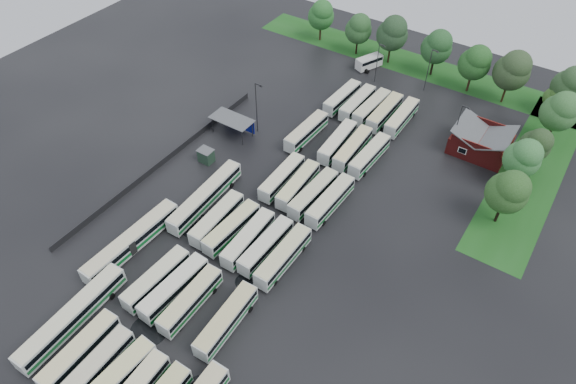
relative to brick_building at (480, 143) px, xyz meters
The scene contains 55 objects.
ground 49.08m from the brick_building, 119.30° to the right, with size 160.00×160.00×0.00m, color black.
brick_building is the anchor object (origin of this frame).
wash_shed 46.14m from the brick_building, 153.27° to the right, with size 8.20×4.20×3.58m.
utility_hut 50.26m from the brick_building, 143.11° to the right, with size 2.70×2.20×2.62m.
grass_strip_north 31.19m from the brick_building, 134.96° to the left, with size 80.00×10.00×0.01m, color #185116.
grass_strip_east 10.17m from the brick_building, ahead, with size 10.00×50.00×0.01m, color #185116.
west_fence 57.83m from the brick_building, 143.04° to the right, with size 0.10×50.00×1.20m, color #2D2D30.
bus_r0c0 74.27m from the brick_building, 112.42° to the right, with size 2.79×11.65×3.22m.
bus_r0c1 73.46m from the brick_building, 109.95° to the right, with size 2.67×11.33×3.14m.
bus_r0c2 72.27m from the brick_building, 107.58° to the right, with size 3.05×11.80×3.26m.
bus_r1c0 61.92m from the brick_building, 117.11° to the right, with size 2.81×11.41×3.16m.
bus_r1c1 60.34m from the brick_building, 114.54° to the right, with size 2.95×11.72×3.24m.
bus_r1c2 59.30m from the brick_building, 111.59° to the right, with size 2.64×11.30×3.13m.
bus_r1c4 57.09m from the brick_building, 106.01° to the right, with size 2.99×11.62×3.21m.
bus_r2c0 50.20m from the brick_building, 124.47° to the right, with size 2.77×11.42×3.16m.
bus_r2c1 48.71m from the brick_building, 121.34° to the right, with size 2.92×11.30×3.12m.
bus_r2c2 47.26m from the brick_building, 117.52° to the right, with size 2.85×11.49×3.17m.
bus_r2c3 45.62m from the brick_building, 114.34° to the right, with size 2.59×11.27×3.12m.
bus_r2c4 44.61m from the brick_building, 110.28° to the right, with size 2.53×11.76×3.27m.
bus_r3c1 37.53m from the brick_building, 132.37° to the right, with size 2.64×11.29×3.13m.
bus_r3c2 35.42m from the brick_building, 128.41° to the right, with size 2.87×11.17×3.08m.
bus_r3c3 33.80m from the brick_building, 123.63° to the right, with size 2.99×11.62×3.21m.
bus_r3c4 32.03m from the brick_building, 119.05° to the right, with size 2.78×11.69×3.24m.
bus_r4c0 32.09m from the brick_building, 152.88° to the right, with size 2.80×11.62×3.22m.
bus_r4c2 26.24m from the brick_building, 147.49° to the right, with size 3.04×11.68×3.22m.
bus_r4c3 23.62m from the brick_building, 143.13° to the right, with size 2.84×11.68×3.23m.
bus_r4c4 21.00m from the brick_building, 137.48° to the right, with size 2.81×11.42×3.16m.
bus_r5c0 28.55m from the brick_building, behind, with size 2.77×11.20×3.10m.
bus_r5c1 25.02m from the brick_building, behind, with size 2.54×11.31×3.14m.
bus_r5c2 21.93m from the brick_building, behind, with size 2.98×11.51×3.18m.
bus_r5c3 19.01m from the brick_building, behind, with size 2.57×11.65×3.24m.
bus_r5c4 15.51m from the brick_building, behind, with size 2.51×11.42×3.17m.
artic_bus_west_a 73.73m from the brick_building, 116.78° to the right, with size 3.09×17.35×3.20m.
artic_bus_west_b 50.89m from the brick_building, 130.74° to the right, with size 3.14×17.08×3.15m.
artic_bus_west_c 63.48m from the brick_building, 124.74° to the right, with size 2.96×17.60×3.25m.
minibus 34.09m from the brick_building, 153.76° to the left, with size 4.59×6.60×2.71m.
tree_north_0 50.60m from the brick_building, 156.73° to the left, with size 6.21×6.21×10.28m.
tree_north_1 40.73m from the brick_building, 152.12° to the left, with size 6.08×6.08×10.06m.
tree_north_2 34.43m from the brick_building, 144.83° to the left, with size 6.95×6.95×11.51m.
tree_north_3 27.11m from the brick_building, 131.18° to the left, with size 6.62×6.62×10.96m.
tree_north_4 20.82m from the brick_building, 115.05° to the left, with size 6.57×6.57×10.89m.
tree_north_5 19.17m from the brick_building, 93.48° to the left, with size 7.22×7.22×11.96m.
tree_north_6 22.69m from the brick_building, 64.03° to the left, with size 6.82×6.82×11.29m.
tree_east_0 18.53m from the brick_building, 61.94° to the right, with size 6.53×6.53×10.82m.
tree_east_1 11.01m from the brick_building, 36.25° to the right, with size 6.13×6.13×10.15m.
tree_east_2 9.65m from the brick_building, ahead, with size 5.37×5.37×8.89m.
tree_east_3 15.16m from the brick_building, 45.06° to the left, with size 6.71×6.71×11.11m.
tree_east_4 20.55m from the brick_building, 66.98° to the left, with size 4.29×4.26×7.06m.
lamp_post_ne 5.99m from the brick_building, 159.72° to the right, with size 1.46×0.28×9.45m.
lamp_post_nw 41.86m from the brick_building, 154.80° to the right, with size 1.67×0.33×10.83m.
lamp_post_back_w 28.93m from the brick_building, 158.23° to the left, with size 1.39×0.27×9.01m.
lamp_post_back_e 21.53m from the brick_building, 140.42° to the left, with size 1.48×0.29×9.61m.
puddle_0 65.74m from the brick_building, 111.64° to the right, with size 5.21×5.21×0.01m, color black.
puddle_2 53.50m from the brick_building, 125.91° to the right, with size 5.30×5.30×0.01m, color black.
puddle_3 51.02m from the brick_building, 111.05° to the right, with size 2.97×2.97×0.01m, color black.
Camera 1 is at (35.29, -37.95, 61.54)m, focal length 32.00 mm.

